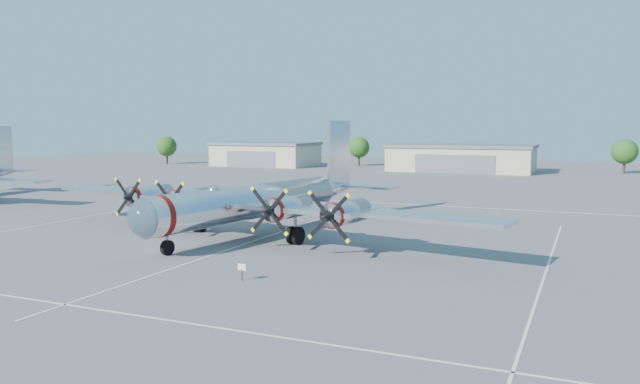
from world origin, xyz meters
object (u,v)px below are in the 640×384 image
at_px(hangar_west, 266,154).
at_px(tree_west, 359,147).
at_px(info_placard, 242,269).
at_px(hangar_center, 461,158).
at_px(tree_east, 625,152).
at_px(main_bomber_b29, 259,234).
at_px(tree_far_west, 167,146).

distance_m(hangar_west, tree_west, 21.61).
height_order(hangar_west, info_placard, hangar_west).
xyz_separation_m(hangar_west, tree_west, (20.00, 8.04, 1.51)).
relative_size(hangar_center, tree_east, 4.31).
bearing_deg(main_bomber_b29, hangar_center, 99.16).
bearing_deg(tree_east, hangar_west, -175.40).
xyz_separation_m(hangar_center, tree_west, (-25.00, 8.04, 1.51)).
distance_m(hangar_west, info_placard, 108.69).
height_order(hangar_center, info_placard, hangar_center).
distance_m(tree_far_west, info_placard, 119.32).
bearing_deg(hangar_center, info_placard, -86.57).
relative_size(hangar_center, tree_west, 4.31).
height_order(hangar_west, hangar_center, same).
bearing_deg(hangar_west, tree_west, 21.89).
bearing_deg(main_bomber_b29, info_placard, -54.53).
bearing_deg(info_placard, tree_east, 78.57).
bearing_deg(hangar_west, hangar_center, -0.00).
bearing_deg(hangar_west, main_bomber_b29, -61.76).
xyz_separation_m(tree_far_west, info_placard, (75.76, -92.12, -3.50)).
distance_m(tree_far_west, main_bomber_b29, 104.05).
distance_m(tree_east, info_placard, 105.02).
bearing_deg(tree_east, hangar_center, -168.62).
relative_size(tree_west, tree_east, 1.00).
relative_size(main_bomber_b29, info_placard, 42.14).
relative_size(hangar_center, main_bomber_b29, 0.66).
xyz_separation_m(hangar_center, tree_east, (30.00, 6.04, 1.51)).
distance_m(hangar_center, tree_east, 30.64).
xyz_separation_m(tree_far_west, tree_east, (100.00, 10.00, 0.00)).
distance_m(tree_west, tree_east, 55.04).
bearing_deg(tree_far_west, hangar_center, 3.24).
xyz_separation_m(tree_west, main_bomber_b29, (23.92, -89.83, -4.22)).
xyz_separation_m(hangar_center, tree_far_west, (-70.00, -3.96, 1.51)).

